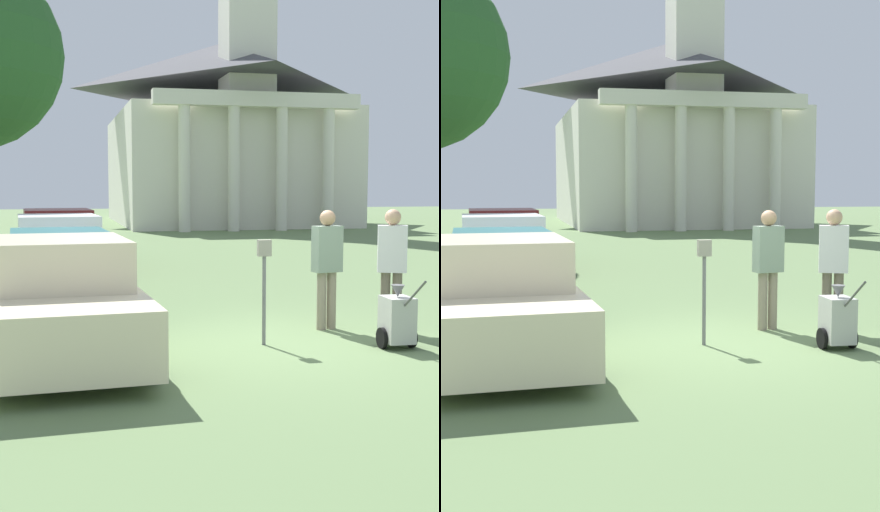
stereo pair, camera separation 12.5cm
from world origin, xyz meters
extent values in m
plane|color=#607A4C|center=(0.00, 0.00, 0.00)|extent=(120.00, 120.00, 0.00)
cube|color=beige|center=(-2.91, 0.09, 0.54)|extent=(2.06, 4.85, 0.73)
cube|color=beige|center=(-2.90, -0.10, 1.20)|extent=(1.70, 2.08, 0.59)
cylinder|color=black|center=(-2.11, 1.61, 0.33)|extent=(0.22, 0.66, 0.65)
cylinder|color=black|center=(-1.95, -1.33, 0.33)|extent=(0.22, 0.66, 0.65)
cube|color=#23666B|center=(-2.91, 3.48, 0.57)|extent=(2.05, 4.71, 0.73)
cube|color=#23666B|center=(-2.90, 3.29, 1.16)|extent=(1.68, 2.03, 0.46)
cylinder|color=black|center=(-3.87, 4.86, 0.38)|extent=(0.22, 0.76, 0.75)
cylinder|color=black|center=(-2.11, 4.96, 0.38)|extent=(0.22, 0.76, 0.75)
cylinder|color=black|center=(-3.71, 2.00, 0.38)|extent=(0.22, 0.76, 0.75)
cylinder|color=black|center=(-1.95, 2.10, 0.38)|extent=(0.22, 0.76, 0.75)
cube|color=silver|center=(-2.91, 6.50, 0.62)|extent=(2.11, 5.03, 0.84)
cube|color=silver|center=(-2.90, 6.31, 1.29)|extent=(1.73, 2.16, 0.49)
cylinder|color=black|center=(-3.89, 7.98, 0.37)|extent=(0.22, 0.74, 0.73)
cylinder|color=black|center=(-2.10, 8.08, 0.37)|extent=(0.22, 0.74, 0.73)
cylinder|color=black|center=(-3.73, 4.93, 0.37)|extent=(0.22, 0.74, 0.73)
cylinder|color=black|center=(-1.93, 5.03, 0.37)|extent=(0.22, 0.74, 0.73)
cube|color=maroon|center=(-2.91, 9.89, 0.59)|extent=(2.16, 5.08, 0.76)
cube|color=maroon|center=(-2.90, 9.70, 1.26)|extent=(1.77, 2.18, 0.58)
cylinder|color=black|center=(-3.92, 11.39, 0.38)|extent=(0.22, 0.77, 0.76)
cylinder|color=black|center=(-2.07, 11.49, 0.38)|extent=(0.22, 0.77, 0.76)
cylinder|color=black|center=(-3.75, 8.30, 0.38)|extent=(0.22, 0.77, 0.76)
cylinder|color=black|center=(-1.90, 8.40, 0.38)|extent=(0.22, 0.77, 0.76)
cylinder|color=slate|center=(-0.23, 0.00, 0.60)|extent=(0.05, 0.05, 1.21)
cube|color=gray|center=(-0.23, 0.00, 1.32)|extent=(0.18, 0.09, 0.22)
cylinder|color=gray|center=(1.06, 0.83, 0.43)|extent=(0.14, 0.14, 0.87)
cylinder|color=gray|center=(0.90, 0.80, 0.43)|extent=(0.14, 0.14, 0.87)
cube|color=gray|center=(0.98, 0.81, 1.21)|extent=(0.45, 0.29, 0.69)
sphere|color=tan|center=(0.98, 0.81, 1.67)|extent=(0.23, 0.23, 0.23)
cylinder|color=#665B4C|center=(1.96, 0.48, 0.44)|extent=(0.14, 0.14, 0.87)
cylinder|color=#665B4C|center=(1.80, 0.55, 0.44)|extent=(0.14, 0.14, 0.87)
cube|color=silver|center=(1.88, 0.51, 1.22)|extent=(0.47, 0.37, 0.69)
sphere|color=tan|center=(1.88, 0.51, 1.68)|extent=(0.24, 0.24, 0.24)
cube|color=#B2B2AD|center=(1.43, -0.57, 0.38)|extent=(0.37, 0.45, 0.60)
cone|color=#59595B|center=(1.43, -0.57, 0.76)|extent=(0.18, 0.18, 0.16)
cylinder|color=#4C4C4C|center=(1.41, -1.04, 0.78)|extent=(0.05, 0.59, 0.43)
cylinder|color=black|center=(1.22, -0.57, 0.14)|extent=(0.06, 0.28, 0.28)
cylinder|color=black|center=(1.64, -0.58, 0.14)|extent=(0.06, 0.28, 0.28)
cube|color=silver|center=(6.53, 32.18, 3.10)|extent=(11.90, 15.36, 6.20)
pyramid|color=#424247|center=(6.53, 32.18, 8.98)|extent=(12.14, 15.67, 2.79)
cylinder|color=silver|center=(2.97, 23.90, 2.94)|extent=(0.56, 0.56, 5.89)
cylinder|color=silver|center=(5.34, 23.90, 2.94)|extent=(0.56, 0.56, 5.89)
cylinder|color=silver|center=(7.72, 23.90, 2.94)|extent=(0.56, 0.56, 5.89)
cylinder|color=silver|center=(10.10, 23.90, 2.94)|extent=(0.56, 0.56, 5.89)
cube|color=silver|center=(6.53, 23.90, 6.24)|extent=(10.11, 0.70, 0.70)
camera|label=1|loc=(-2.94, -9.09, 2.13)|focal=50.00mm
camera|label=2|loc=(-2.82, -9.12, 2.13)|focal=50.00mm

